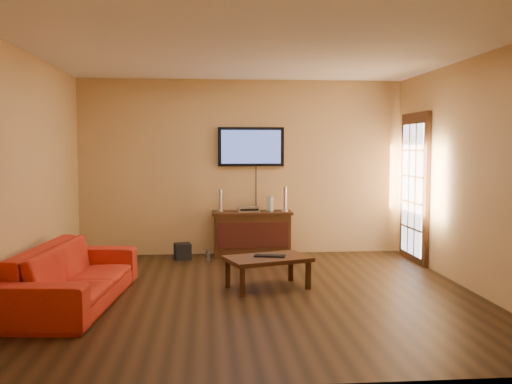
{
  "coord_description": "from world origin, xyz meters",
  "views": [
    {
      "loc": [
        -0.55,
        -6.33,
        1.67
      ],
      "look_at": [
        0.06,
        0.8,
        1.1
      ],
      "focal_mm": 40.0,
      "sensor_mm": 36.0,
      "label": 1
    }
  ],
  "objects": [
    {
      "name": "ground_plane",
      "position": [
        0.0,
        0.0,
        0.0
      ],
      "size": [
        5.0,
        5.0,
        0.0
      ],
      "primitive_type": "plane",
      "color": "black",
      "rests_on": "ground"
    },
    {
      "name": "speaker_left",
      "position": [
        -0.35,
        2.27,
        0.84
      ],
      "size": [
        0.09,
        0.09,
        0.34
      ],
      "color": "silver",
      "rests_on": "media_console"
    },
    {
      "name": "subwoofer",
      "position": [
        -0.92,
        2.11,
        0.12
      ],
      "size": [
        0.28,
        0.28,
        0.23
      ],
      "primitive_type": "cube",
      "rotation": [
        0.0,
        0.0,
        0.2
      ],
      "color": "black",
      "rests_on": "ground"
    },
    {
      "name": "french_door",
      "position": [
        2.46,
        1.7,
        1.05
      ],
      "size": [
        0.07,
        1.02,
        2.22
      ],
      "color": "#32190B",
      "rests_on": "ground"
    },
    {
      "name": "av_receiver",
      "position": [
        0.07,
        2.26,
        0.72
      ],
      "size": [
        0.34,
        0.25,
        0.07
      ],
      "primitive_type": "cube",
      "rotation": [
        0.0,
        0.0,
        0.07
      ],
      "color": "silver",
      "rests_on": "media_console"
    },
    {
      "name": "coffee_table",
      "position": [
        0.16,
        0.26,
        0.32
      ],
      "size": [
        1.09,
        0.85,
        0.38
      ],
      "color": "#32190B",
      "rests_on": "ground"
    },
    {
      "name": "room_walls",
      "position": [
        0.0,
        0.62,
        1.69
      ],
      "size": [
        5.0,
        5.0,
        5.0
      ],
      "color": "tan",
      "rests_on": "ground"
    },
    {
      "name": "media_console",
      "position": [
        0.13,
        2.26,
        0.35
      ],
      "size": [
        1.21,
        0.46,
        0.69
      ],
      "color": "#32190B",
      "rests_on": "ground"
    },
    {
      "name": "speaker_right",
      "position": [
        0.63,
        2.24,
        0.86
      ],
      "size": [
        0.1,
        0.1,
        0.38
      ],
      "color": "silver",
      "rests_on": "media_console"
    },
    {
      "name": "bottle",
      "position": [
        -0.54,
        1.89,
        0.08
      ],
      "size": [
        0.06,
        0.06,
        0.18
      ],
      "color": "white",
      "rests_on": "ground"
    },
    {
      "name": "television",
      "position": [
        0.13,
        2.45,
        1.67
      ],
      "size": [
        1.02,
        0.08,
        0.6
      ],
      "color": "black",
      "rests_on": "ground"
    },
    {
      "name": "keyboard",
      "position": [
        0.18,
        0.27,
        0.39
      ],
      "size": [
        0.39,
        0.22,
        0.02
      ],
      "color": "black",
      "rests_on": "coffee_table"
    },
    {
      "name": "sofa",
      "position": [
        -1.95,
        -0.25,
        0.42
      ],
      "size": [
        0.84,
        2.21,
        0.84
      ],
      "primitive_type": "imported",
      "rotation": [
        0.0,
        0.0,
        1.47
      ],
      "color": "red",
      "rests_on": "ground"
    },
    {
      "name": "game_console",
      "position": [
        0.41,
        2.29,
        0.8
      ],
      "size": [
        0.09,
        0.17,
        0.23
      ],
      "primitive_type": "cube",
      "rotation": [
        0.0,
        0.0,
        0.29
      ],
      "color": "white",
      "rests_on": "media_console"
    }
  ]
}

